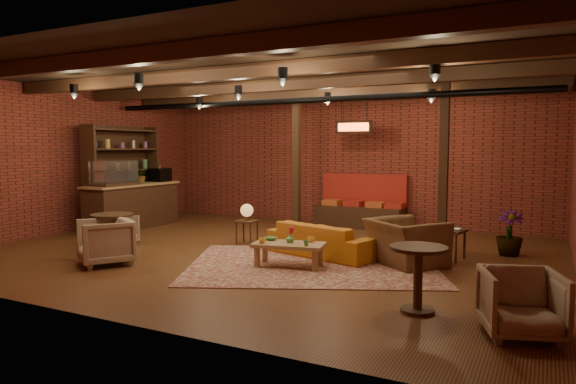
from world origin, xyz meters
The scene contains 27 objects.
floor centered at (0.00, 0.00, 0.00)m, with size 10.00×10.00×0.00m, color #3B190E.
ceiling centered at (0.00, 0.00, 3.20)m, with size 10.00×8.00×0.02m, color black.
wall_back centered at (0.00, 4.00, 1.60)m, with size 10.00×0.02×3.20m, color maroon.
wall_front centered at (0.00, -4.00, 1.60)m, with size 10.00×0.02×3.20m, color maroon.
wall_left centered at (-5.00, 0.00, 1.60)m, with size 0.02×8.00×3.20m, color maroon.
ceiling_beams centered at (0.00, 0.00, 3.08)m, with size 9.80×6.40×0.22m, color #331E11, non-canonical shape.
ceiling_pipe centered at (0.00, 1.60, 2.85)m, with size 0.12×0.12×9.60m, color black.
post_left centered at (-0.60, 2.60, 1.60)m, with size 0.16×0.16×3.20m, color #331E11.
post_right centered at (2.80, 2.00, 1.60)m, with size 0.16×0.16×3.20m, color #331E11.
service_counter centered at (-4.10, 1.00, 0.80)m, with size 0.80×2.50×1.60m, color #331E11, non-canonical shape.
plant_counter centered at (-4.00, 1.20, 1.22)m, with size 0.35×0.39×0.30m, color #337F33.
shelving_hutch centered at (-4.50, 1.10, 1.20)m, with size 0.52×2.00×2.40m, color #331E11, non-canonical shape.
banquette centered at (0.60, 3.55, 0.50)m, with size 2.10×0.70×1.00m, color #A6251B, non-canonical shape.
service_sign centered at (0.60, 3.10, 2.35)m, with size 0.86×0.06×0.30m, color #FF5619.
ceiling_spotlights centered at (0.00, 0.00, 2.86)m, with size 6.40×4.40×0.28m, color black, non-canonical shape.
rug centered at (1.22, -0.52, 0.01)m, with size 3.89×2.98×0.01m, color maroon.
sofa centered at (1.13, 0.15, 0.29)m, with size 2.00×0.78×0.59m, color #A95D17.
coffee_table centered at (0.96, -0.85, 0.34)m, with size 1.21×0.76×0.64m.
side_table_lamp centered at (-0.65, 0.51, 0.60)m, with size 0.41×0.41×0.79m.
round_table_left centered at (-2.10, -1.56, 0.51)m, with size 0.72×0.72×0.75m.
armchair_a centered at (-2.77, -0.82, 0.32)m, with size 0.63×0.59×0.65m, color #C4B498.
armchair_b centered at (-1.76, -2.04, 0.41)m, with size 0.79×0.74×0.82m, color #C4B498.
armchair_right centered at (2.58, 0.13, 0.49)m, with size 1.13×0.73×0.99m, color brown.
side_table_book centered at (3.13, 0.90, 0.47)m, with size 0.55×0.55×0.53m.
round_table_right centered at (3.30, -2.16, 0.51)m, with size 0.66×0.66×0.77m.
armchair_far centered at (4.40, -2.46, 0.37)m, with size 0.72×0.68×0.75m, color #C4B498.
plant_tall centered at (4.01, 1.68, 1.19)m, with size 1.33×1.33×2.38m, color #4C7F4C.
Camera 1 is at (4.61, -7.98, 1.90)m, focal length 32.00 mm.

